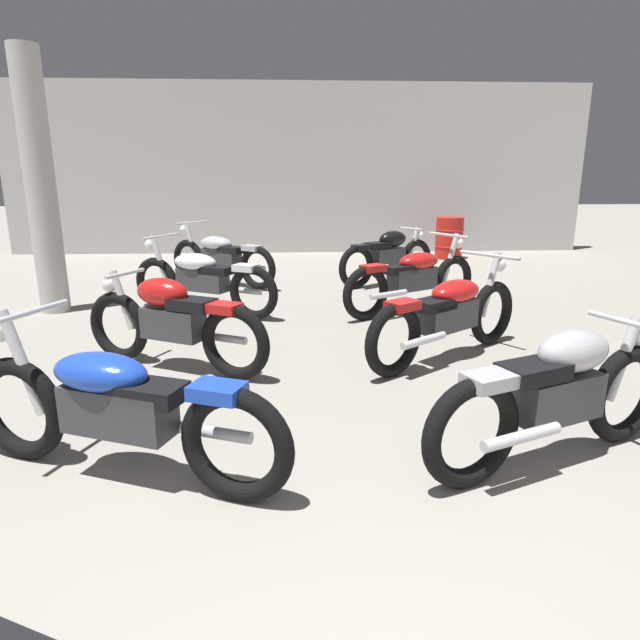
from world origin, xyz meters
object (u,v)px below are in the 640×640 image
(motorcycle_left_row_4, at_px, (221,256))
(motorcycle_left_row_1, at_px, (117,407))
(oil_drum, at_px, (449,238))
(motorcycle_right_row_4, at_px, (388,255))
(motorcycle_right_row_1, at_px, (558,393))
(motorcycle_right_row_2, at_px, (449,313))
(motorcycle_right_row_3, at_px, (413,277))
(motorcycle_left_row_3, at_px, (202,278))
(motorcycle_left_row_2, at_px, (172,321))
(support_pillar, at_px, (40,185))

(motorcycle_left_row_4, bearing_deg, motorcycle_left_row_1, -89.19)
(motorcycle_left_row_1, height_order, oil_drum, motorcycle_left_row_1)
(motorcycle_right_row_4, relative_size, oil_drum, 2.01)
(motorcycle_right_row_1, relative_size, motorcycle_right_row_2, 1.03)
(motorcycle_right_row_3, bearing_deg, motorcycle_right_row_4, 89.76)
(motorcycle_left_row_4, distance_m, oil_drum, 5.08)
(motorcycle_left_row_3, distance_m, motorcycle_right_row_3, 2.70)
(motorcycle_right_row_1, height_order, motorcycle_right_row_2, motorcycle_right_row_2)
(motorcycle_left_row_4, relative_size, oil_drum, 2.12)
(motorcycle_left_row_3, distance_m, oil_drum, 6.23)
(motorcycle_left_row_3, xyz_separation_m, motorcycle_left_row_4, (0.02, 1.87, 0.00))
(motorcycle_left_row_1, height_order, motorcycle_right_row_2, same)
(motorcycle_left_row_2, bearing_deg, support_pillar, 130.92)
(motorcycle_left_row_4, bearing_deg, motorcycle_right_row_1, -64.84)
(support_pillar, distance_m, motorcycle_right_row_3, 4.78)
(motorcycle_right_row_3, height_order, motorcycle_right_row_4, motorcycle_right_row_3)
(motorcycle_right_row_1, distance_m, motorcycle_right_row_4, 5.68)
(motorcycle_left_row_2, distance_m, motorcycle_right_row_3, 3.31)
(motorcycle_right_row_2, distance_m, motorcycle_right_row_4, 3.71)
(motorcycle_left_row_3, distance_m, motorcycle_right_row_4, 3.23)
(motorcycle_right_row_1, xyz_separation_m, motorcycle_right_row_4, (-0.04, 5.68, 0.00))
(motorcycle_left_row_1, xyz_separation_m, motorcycle_left_row_3, (-0.10, 3.95, 0.00))
(motorcycle_left_row_1, height_order, motorcycle_right_row_4, motorcycle_left_row_1)
(motorcycle_left_row_3, bearing_deg, motorcycle_left_row_4, 89.32)
(motorcycle_right_row_4, bearing_deg, motorcycle_left_row_3, -146.83)
(motorcycle_left_row_2, distance_m, motorcycle_left_row_3, 2.08)
(motorcycle_left_row_1, distance_m, motorcycle_right_row_1, 2.64)
(motorcycle_left_row_2, distance_m, oil_drum, 7.81)
(motorcycle_left_row_1, xyz_separation_m, motorcycle_right_row_1, (2.63, 0.04, 0.01))
(motorcycle_right_row_3, distance_m, oil_drum, 4.80)
(motorcycle_left_row_3, bearing_deg, motorcycle_left_row_1, -88.49)
(support_pillar, xyz_separation_m, motorcycle_left_row_2, (1.99, -2.29, -1.14))
(support_pillar, distance_m, motorcycle_right_row_1, 6.34)
(motorcycle_left_row_3, xyz_separation_m, motorcycle_right_row_3, (2.69, -0.09, 0.00))
(motorcycle_right_row_1, xyz_separation_m, motorcycle_right_row_3, (-0.04, 3.82, -0.01))
(oil_drum, bearing_deg, motorcycle_left_row_3, -135.50)
(motorcycle_left_row_3, height_order, motorcycle_right_row_2, same)
(motorcycle_right_row_4, bearing_deg, oil_drum, 56.18)
(motorcycle_right_row_2, bearing_deg, motorcycle_left_row_3, 143.59)
(motorcycle_right_row_1, relative_size, motorcycle_right_row_4, 1.09)
(motorcycle_left_row_1, xyz_separation_m, motorcycle_right_row_3, (2.59, 3.86, 0.00))
(motorcycle_right_row_1, relative_size, motorcycle_right_row_3, 0.97)
(support_pillar, distance_m, motorcycle_left_row_1, 4.78)
(motorcycle_right_row_1, height_order, motorcycle_right_row_4, same)
(motorcycle_right_row_2, xyz_separation_m, motorcycle_right_row_4, (0.07, 3.71, 0.01))
(motorcycle_right_row_2, relative_size, motorcycle_right_row_4, 1.06)
(motorcycle_left_row_4, relative_size, motorcycle_right_row_4, 1.05)
(motorcycle_left_row_2, distance_m, motorcycle_right_row_2, 2.58)
(motorcycle_left_row_1, height_order, motorcycle_right_row_1, motorcycle_left_row_1)
(motorcycle_left_row_3, bearing_deg, motorcycle_right_row_3, -2.00)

